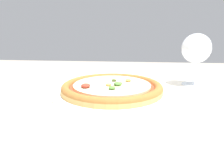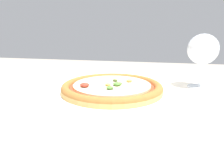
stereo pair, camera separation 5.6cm
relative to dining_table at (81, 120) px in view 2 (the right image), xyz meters
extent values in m
cube|color=brown|center=(0.00, 0.00, 0.05)|extent=(1.37, 0.90, 0.04)
cube|color=white|center=(0.00, 0.00, 0.07)|extent=(1.47, 1.00, 0.01)
cylinder|color=white|center=(0.08, 0.01, 0.08)|extent=(0.31, 0.31, 0.01)
cylinder|color=tan|center=(0.08, 0.01, 0.09)|extent=(0.26, 0.26, 0.01)
torus|color=#935B28|center=(0.08, 0.01, 0.10)|extent=(0.26, 0.26, 0.02)
cylinder|color=#BC381E|center=(0.08, 0.01, 0.10)|extent=(0.22, 0.22, 0.00)
cylinder|color=beige|center=(0.08, 0.01, 0.10)|extent=(0.20, 0.20, 0.00)
ellipsoid|color=#A83323|center=(0.02, -0.03, 0.11)|extent=(0.02, 0.02, 0.01)
ellipsoid|color=#425123|center=(0.09, 0.04, 0.11)|extent=(0.01, 0.01, 0.01)
ellipsoid|color=#4C7A33|center=(0.09, -0.04, 0.11)|extent=(0.02, 0.02, 0.01)
ellipsoid|color=#4C7A33|center=(0.10, -0.01, 0.11)|extent=(0.02, 0.02, 0.01)
ellipsoid|color=#425123|center=(0.10, 0.01, 0.11)|extent=(0.01, 0.01, 0.01)
ellipsoid|color=#BC9342|center=(0.08, -0.01, 0.11)|extent=(0.01, 0.01, 0.01)
ellipsoid|color=#BC9342|center=(0.13, 0.04, 0.11)|extent=(0.02, 0.02, 0.01)
cylinder|color=silver|center=(0.32, 0.13, 0.08)|extent=(0.07, 0.07, 0.00)
cylinder|color=silver|center=(0.32, 0.13, 0.11)|extent=(0.01, 0.01, 0.07)
sphere|color=silver|center=(0.32, 0.13, 0.19)|extent=(0.09, 0.09, 0.09)
camera|label=1|loc=(0.13, -0.54, 0.25)|focal=35.00mm
camera|label=2|loc=(0.19, -0.53, 0.25)|focal=35.00mm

